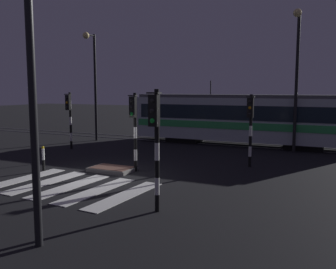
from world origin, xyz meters
TOP-DOWN VIEW (x-y plane):
  - ground_plane at (0.00, 0.00)m, footprint 120.00×120.00m
  - rail_near at (0.00, 10.46)m, footprint 80.00×0.12m
  - rail_far at (0.00, 11.89)m, footprint 80.00×0.12m
  - crosswalk_zebra at (0.00, -1.75)m, footprint 5.84×4.11m
  - traffic_island at (-0.08, 1.09)m, footprint 1.93×1.20m
  - traffic_light_corner_near_right at (4.18, -2.94)m, footprint 0.36×0.42m
  - traffic_light_corner_far_left at (-5.77, 5.07)m, footprint 0.36×0.42m
  - traffic_light_corner_far_right at (5.17, 4.57)m, footprint 0.36×0.42m
  - traffic_light_median_centre at (0.89, 1.40)m, footprint 0.36×0.42m
  - street_lamp_trackside_left at (-6.66, 8.65)m, footprint 0.44×1.21m
  - street_lamp_trackside_right at (6.55, 9.42)m, footprint 0.44×1.21m
  - street_lamp_near_kerb at (2.81, -6.40)m, footprint 0.44×1.21m
  - tram at (3.10, 11.17)m, footprint 14.25×2.58m
  - bollard_island_edge at (-2.81, -0.19)m, footprint 0.12×0.12m

SIDE VIEW (x-z plane):
  - ground_plane at x=0.00m, z-range 0.00..0.00m
  - crosswalk_zebra at x=0.00m, z-range 0.00..0.02m
  - rail_near at x=0.00m, z-range 0.00..0.03m
  - rail_far at x=0.00m, z-range 0.00..0.03m
  - traffic_island at x=-0.08m, z-range 0.00..0.18m
  - bollard_island_edge at x=-2.81m, z-range 0.00..1.11m
  - tram at x=3.10m, z-range -0.33..3.82m
  - traffic_light_corner_far_right at x=5.17m, z-range 0.54..3.89m
  - traffic_light_corner_far_left at x=-5.77m, z-range 0.54..3.95m
  - traffic_light_median_centre at x=0.89m, z-range 0.55..3.98m
  - traffic_light_corner_near_right at x=4.18m, z-range 0.57..4.16m
  - street_lamp_near_kerb at x=2.81m, z-range 0.97..8.23m
  - street_lamp_trackside_left at x=-6.66m, z-range 0.97..8.32m
  - street_lamp_trackside_right at x=6.55m, z-range 0.99..8.79m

